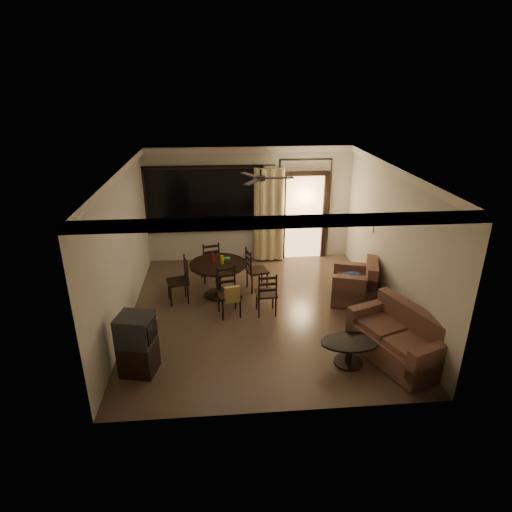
{
  "coord_description": "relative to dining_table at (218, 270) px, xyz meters",
  "views": [
    {
      "loc": [
        -0.72,
        -7.32,
        4.24
      ],
      "look_at": [
        -0.07,
        0.2,
        1.11
      ],
      "focal_mm": 30.0,
      "sensor_mm": 36.0,
      "label": 1
    }
  ],
  "objects": [
    {
      "name": "tv_cabinet",
      "position": [
        -1.25,
        -2.45,
        -0.08
      ],
      "size": [
        0.61,
        0.57,
        0.99
      ],
      "rotation": [
        0.0,
        0.0,
        -0.22
      ],
      "color": "black",
      "rests_on": "ground"
    },
    {
      "name": "room_shell",
      "position": [
        1.39,
        1.0,
        1.25
      ],
      "size": [
        5.5,
        6.7,
        5.5
      ],
      "color": "beige",
      "rests_on": "ground"
    },
    {
      "name": "armchair",
      "position": [
        2.8,
        -0.48,
        -0.22
      ],
      "size": [
        1.07,
        1.07,
        0.86
      ],
      "rotation": [
        0.0,
        0.0,
        -0.3
      ],
      "color": "#4E2B24",
      "rests_on": "ground"
    },
    {
      "name": "dining_table",
      "position": [
        0.0,
        0.0,
        0.0
      ],
      "size": [
        1.17,
        1.17,
        0.95
      ],
      "rotation": [
        0.0,
        0.0,
        0.24
      ],
      "color": "black",
      "rests_on": "ground"
    },
    {
      "name": "dining_chair_west",
      "position": [
        -0.81,
        -0.2,
        -0.3
      ],
      "size": [
        0.51,
        0.51,
        0.95
      ],
      "rotation": [
        0.0,
        0.0,
        -1.34
      ],
      "color": "black",
      "rests_on": "ground"
    },
    {
      "name": "sofa",
      "position": [
        2.91,
        -2.45,
        -0.24
      ],
      "size": [
        1.35,
        1.77,
        0.84
      ],
      "rotation": [
        0.0,
        0.0,
        0.37
      ],
      "color": "#4E2B24",
      "rests_on": "ground"
    },
    {
      "name": "ground",
      "position": [
        0.8,
        -0.77,
        -0.58
      ],
      "size": [
        5.5,
        5.5,
        0.0
      ],
      "primitive_type": "plane",
      "color": "#7F6651",
      "rests_on": "ground"
    },
    {
      "name": "side_chair",
      "position": [
        0.91,
        -0.84,
        -0.31
      ],
      "size": [
        0.42,
        0.42,
        0.91
      ],
      "rotation": [
        0.0,
        0.0,
        3.19
      ],
      "color": "black",
      "rests_on": "ground"
    },
    {
      "name": "dining_chair_south",
      "position": [
        0.2,
        -0.84,
        -0.27
      ],
      "size": [
        0.51,
        0.55,
        0.95
      ],
      "rotation": [
        0.0,
        0.0,
        0.24
      ],
      "color": "black",
      "rests_on": "ground"
    },
    {
      "name": "dining_chair_east",
      "position": [
        0.81,
        0.19,
        -0.3
      ],
      "size": [
        0.51,
        0.51,
        0.95
      ],
      "rotation": [
        0.0,
        0.0,
        1.81
      ],
      "color": "black",
      "rests_on": "ground"
    },
    {
      "name": "dining_chair_north",
      "position": [
        -0.18,
        0.76,
        -0.3
      ],
      "size": [
        0.51,
        0.51,
        0.95
      ],
      "rotation": [
        0.0,
        0.0,
        3.38
      ],
      "color": "black",
      "rests_on": "ground"
    },
    {
      "name": "coffee_table",
      "position": [
        2.06,
        -2.53,
        -0.3
      ],
      "size": [
        0.94,
        0.56,
        0.41
      ],
      "rotation": [
        0.0,
        0.0,
        0.42
      ],
      "color": "black",
      "rests_on": "ground"
    }
  ]
}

